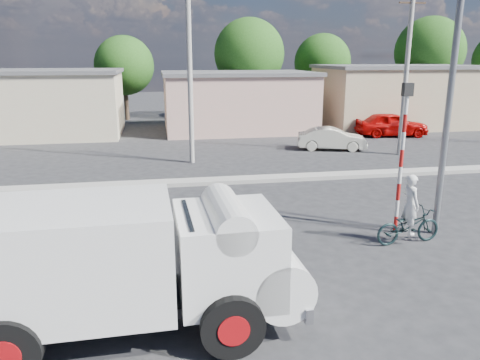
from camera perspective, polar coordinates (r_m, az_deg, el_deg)
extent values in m
plane|color=#28282B|center=(12.23, 8.23, -9.76)|extent=(120.00, 120.00, 0.00)
cube|color=#99968E|center=(19.53, 0.93, 0.07)|extent=(40.00, 0.80, 0.16)
cylinder|color=black|center=(8.66, -26.68, -18.15)|extent=(1.15, 0.36, 1.14)
cylinder|color=red|center=(8.66, -26.68, -18.15)|extent=(0.57, 0.39, 0.56)
cylinder|color=black|center=(10.51, -23.66, -11.81)|extent=(1.15, 0.36, 1.14)
cylinder|color=red|center=(10.51, -23.66, -11.81)|extent=(0.57, 0.39, 0.56)
cylinder|color=black|center=(8.44, -0.96, -17.34)|extent=(1.15, 0.36, 1.14)
cylinder|color=red|center=(8.44, -0.96, -17.34)|extent=(0.57, 0.39, 0.56)
cylinder|color=black|center=(10.32, -3.21, -10.98)|extent=(1.15, 0.36, 1.14)
cylinder|color=red|center=(10.32, -3.21, -10.98)|extent=(0.57, 0.39, 0.56)
cube|color=black|center=(9.25, -14.07, -14.10)|extent=(4.80, 1.46, 0.19)
cube|color=white|center=(8.95, -20.51, -8.86)|extent=(3.79, 2.37, 1.92)
cube|color=white|center=(8.99, -1.61, -8.84)|extent=(1.92, 2.17, 1.61)
cylinder|color=white|center=(9.36, 3.84, -11.01)|extent=(1.19, 2.15, 1.14)
cylinder|color=white|center=(8.72, -1.64, -4.47)|extent=(0.77, 2.14, 0.73)
cube|color=silver|center=(9.66, 6.24, -12.98)|extent=(0.20, 2.23, 0.29)
cube|color=black|center=(8.73, -6.37, -6.36)|extent=(0.12, 1.77, 0.73)
imported|color=black|center=(13.84, 19.83, -5.28)|extent=(2.00, 0.87, 1.02)
imported|color=white|center=(13.73, 19.95, -3.99)|extent=(0.46, 0.65, 1.68)
imported|color=beige|center=(26.59, 11.13, 4.96)|extent=(3.98, 2.30, 1.24)
imported|color=#B60504|center=(32.15, 18.00, 6.48)|extent=(4.76, 2.42, 1.55)
cylinder|color=red|center=(14.65, 18.43, -5.13)|extent=(0.11, 0.11, 0.50)
cylinder|color=white|center=(14.49, 18.59, -3.27)|extent=(0.11, 0.11, 0.50)
cylinder|color=red|center=(14.35, 18.75, -1.37)|extent=(0.11, 0.11, 0.50)
cylinder|color=white|center=(14.22, 18.92, 0.56)|extent=(0.11, 0.11, 0.50)
cylinder|color=red|center=(14.12, 19.09, 2.53)|extent=(0.11, 0.11, 0.50)
cylinder|color=white|center=(14.02, 19.26, 4.53)|extent=(0.11, 0.11, 0.50)
cylinder|color=red|center=(13.95, 19.43, 6.54)|extent=(0.11, 0.11, 0.50)
cylinder|color=white|center=(13.89, 19.61, 8.58)|extent=(0.11, 0.11, 0.50)
cube|color=black|center=(13.86, 19.77, 10.34)|extent=(0.28, 0.18, 0.36)
cylinder|color=slate|center=(14.17, 24.43, 11.28)|extent=(0.18, 0.18, 9.00)
cube|color=beige|center=(33.72, -24.73, 8.31)|extent=(12.00, 7.00, 4.00)
cube|color=#59595B|center=(33.60, -25.12, 11.89)|extent=(12.30, 7.30, 0.24)
cube|color=#D7A294|center=(33.16, -0.31, 9.39)|extent=(10.00, 7.00, 3.80)
cube|color=#59595B|center=(33.03, -0.32, 12.88)|extent=(10.30, 7.30, 0.24)
cube|color=tan|center=(37.12, 18.53, 9.53)|extent=(11.00, 7.00, 4.20)
cube|color=#59595B|center=(37.01, 18.82, 12.94)|extent=(11.30, 7.30, 0.24)
cylinder|color=#38281E|center=(39.74, -13.71, 9.64)|extent=(0.36, 0.36, 3.47)
sphere|color=#316B20|center=(39.60, -13.94, 13.39)|extent=(4.71, 4.71, 4.71)
cylinder|color=#38281E|center=(39.39, 1.09, 10.54)|extent=(0.36, 0.36, 4.20)
sphere|color=#316B20|center=(39.28, 1.11, 15.13)|extent=(5.70, 5.70, 5.70)
cylinder|color=#38281E|center=(43.21, 9.85, 10.34)|extent=(0.36, 0.36, 3.64)
sphere|color=#316B20|center=(43.09, 10.02, 13.96)|extent=(4.94, 4.94, 4.94)
cylinder|color=#38281E|center=(45.29, 21.71, 10.19)|extent=(0.36, 0.36, 4.37)
sphere|color=#316B20|center=(45.20, 22.11, 14.32)|extent=(5.93, 5.93, 5.93)
cylinder|color=#99968E|center=(22.61, -6.12, 12.08)|extent=(0.24, 0.24, 8.00)
cylinder|color=#99968E|center=(25.85, 19.55, 11.67)|extent=(0.24, 0.24, 8.00)
cube|color=#38281E|center=(25.95, 20.28, 19.61)|extent=(1.40, 0.08, 0.08)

